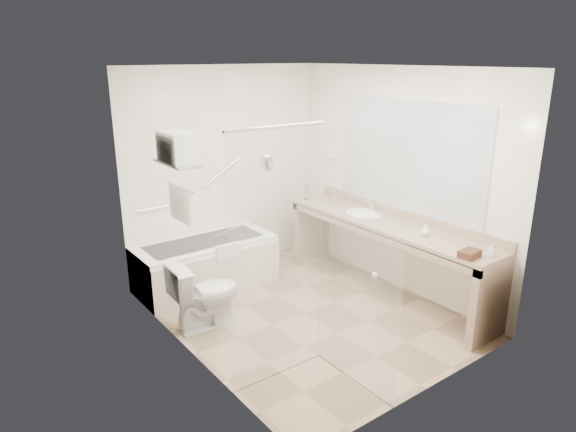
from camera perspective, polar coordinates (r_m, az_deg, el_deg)
floor at (r=5.51m, az=1.90°, el=-10.73°), size 3.20×3.20×0.00m
ceiling at (r=4.86m, az=2.20°, el=16.23°), size 2.60×3.20×0.10m
wall_back at (r=6.33m, az=-7.08°, el=5.00°), size 2.60×0.10×2.50m
wall_front at (r=3.99m, az=16.59°, el=-3.17°), size 2.60×0.10×2.50m
wall_left at (r=4.38m, az=-11.35°, el=-0.89°), size 0.10×3.20×2.50m
wall_right at (r=5.92m, az=11.94°, el=3.88°), size 0.10×3.20×2.50m
bathtub at (r=6.09m, az=-9.12°, el=-5.22°), size 1.60×0.73×0.59m
grab_bar_short at (r=5.97m, az=-14.69°, el=0.82°), size 0.40×0.03×0.03m
grab_bar_long at (r=6.27m, az=-7.29°, el=4.88°), size 0.53×0.03×0.33m
shower_enclosure at (r=4.05m, az=3.23°, el=-4.92°), size 0.96×0.91×2.11m
towel_shelf at (r=4.62m, az=-12.17°, el=6.46°), size 0.24×0.55×0.81m
vanity_counter at (r=5.80m, az=10.85°, el=-2.64°), size 0.55×2.70×0.95m
sink at (r=6.02m, az=8.36°, el=0.06°), size 0.40×0.52×0.14m
faucet at (r=6.09m, az=9.37°, el=1.29°), size 0.03×0.03×0.14m
mirror at (r=5.75m, az=13.17°, el=6.47°), size 0.02×2.00×1.20m
hairdryer_unit at (r=6.57m, az=4.87°, el=7.31°), size 0.08×0.10×0.18m
toilet at (r=5.20m, az=-9.19°, el=-8.57°), size 0.72×0.42×0.68m
amenity_basket at (r=4.94m, az=19.52°, el=-3.98°), size 0.21×0.15×0.07m
soap_bottle_a at (r=5.03m, az=21.56°, el=-3.90°), size 0.07×0.12×0.05m
soap_bottle_b at (r=5.39m, az=15.02°, el=-1.65°), size 0.12×0.14×0.09m
water_bottle_left at (r=6.27m, az=5.26°, el=2.10°), size 0.07×0.07×0.22m
water_bottle_mid at (r=6.48m, az=2.04°, el=2.65°), size 0.06×0.06×0.21m
water_bottle_right at (r=6.49m, az=2.05°, el=2.62°), size 0.06×0.06×0.20m
drinking_glass_near at (r=5.96m, az=7.87°, el=0.65°), size 0.08×0.08×0.09m
drinking_glass_far at (r=6.40m, az=2.93°, el=1.91°), size 0.07×0.07×0.08m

